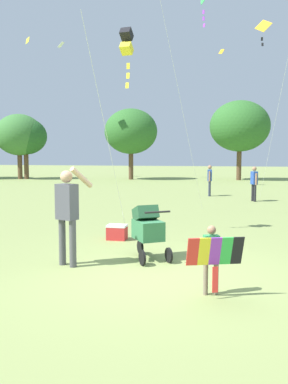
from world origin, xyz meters
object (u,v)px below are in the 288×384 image
Objects in this scene: person_adult_flyer at (67,209)px; person_red_shirt at (254,181)px; kite_green_novelty at (265,37)px; cooler_box at (117,232)px; kite_adult_black at (126,43)px; stroller at (148,227)px; person_sitting_far at (210,178)px; child_with_butterfly_kite at (212,254)px; kite_orange_delta at (202,11)px.

person_adult_flyer is 11.60m from person_red_shirt.
kite_green_novelty is 11.19m from cooler_box.
kite_adult_black is at bearing 79.95° from cooler_box.
cooler_box is at bearing 123.37° from stroller.
person_adult_flyer reaches higher than person_sitting_far.
person_sitting_far is 10.59m from cooler_box.
kite_green_novelty is 16.50× the size of cooler_box.
child_with_butterfly_kite is at bearing -60.56° from kite_adult_black.
person_adult_flyer is at bearing -149.35° from stroller.
kite_adult_black reaches higher than person_adult_flyer.
person_sitting_far is at bearing 81.30° from cooler_box.
kite_green_novelty is at bearing 82.93° from child_with_butterfly_kite.
kite_orange_delta reaches higher than kite_green_novelty.
kite_adult_black is 3.39× the size of person_red_shirt.
kite_green_novelty is (2.74, 9.92, 6.00)m from stroller.
person_adult_flyer is (-2.57, 1.04, 0.43)m from child_with_butterfly_kite.
person_adult_flyer is at bearing -96.04° from cooler_box.
kite_green_novelty is (1.45, 11.72, 6.01)m from child_with_butterfly_kite.
kite_green_novelty reaches higher than person_red_shirt.
person_red_shirt reaches higher than person_sitting_far.
person_adult_flyer is at bearing 157.98° from child_with_butterfly_kite.
kite_orange_delta is at bearing 74.92° from cooler_box.
kite_orange_delta is at bearing -91.17° from person_sitting_far.
person_adult_flyer is 3.95× the size of cooler_box.
person_red_shirt is (-0.26, 0.29, -5.75)m from kite_green_novelty.
kite_green_novelty is 5.10× the size of person_sitting_far.
kite_orange_delta reaches higher than person_adult_flyer.
child_with_butterfly_kite is 0.68× the size of person_sitting_far.
person_red_shirt is at bearing 132.45° from kite_green_novelty.
child_with_butterfly_kite is 12.07m from person_red_shirt.
person_red_shirt reaches higher than cooler_box.
cooler_box is (0.25, 2.35, -0.85)m from person_adult_flyer.
person_adult_flyer is at bearing -96.81° from kite_adult_black.
cooler_box is (-2.33, 3.39, -0.42)m from child_with_butterfly_kite.
person_sitting_far reaches higher than cooler_box.
child_with_butterfly_kite is at bearing -95.67° from person_red_shirt.
kite_green_novelty is 6.50m from person_sitting_far.
cooler_box is (-0.10, -0.56, -4.40)m from kite_adult_black.
person_adult_flyer is 12.92m from person_sitting_far.
kite_green_novelty reaches higher than person_sitting_far.
kite_orange_delta is (-0.83, 8.95, 6.23)m from child_with_butterfly_kite.
person_sitting_far is at bearing 81.79° from person_adult_flyer.
kite_green_novelty is at bearing 65.60° from cooler_box.
cooler_box is at bearing 124.46° from child_with_butterfly_kite.
stroller is at bearing 125.40° from child_with_butterfly_kite.
kite_orange_delta is at bearing 77.55° from person_adult_flyer.
stroller is at bearing -103.65° from person_red_shirt.
child_with_butterfly_kite is 10.94m from kite_orange_delta.
child_with_butterfly_kite is 0.13× the size of kite_orange_delta.
kite_adult_black is (-0.94, 2.14, 3.97)m from stroller.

